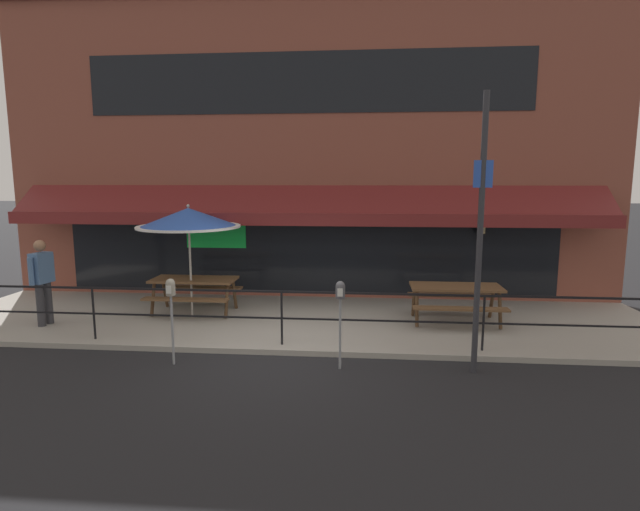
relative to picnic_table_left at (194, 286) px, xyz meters
The scene contains 11 objects.
ground_plane 3.23m from the picnic_table_left, 44.78° to the right, with size 120.00×120.00×0.00m, color black.
patio_deck 2.34m from the picnic_table_left, ahead, with size 15.00×4.00×0.10m, color #9E998E.
restaurant_building 4.25m from the picnic_table_left, 41.82° to the left, with size 15.00×1.60×7.47m.
patio_railing 2.95m from the picnic_table_left, 40.64° to the right, with size 13.84×0.04×0.97m.
picnic_table_left is the anchor object (origin of this frame).
picnic_table_centre 5.52m from the picnic_table_left, ahead, with size 1.80×1.42×0.76m.
patio_umbrella_left 1.49m from the picnic_table_left, 90.00° to the right, with size 2.14×2.14×2.38m.
pedestrian_walking 2.93m from the picnic_table_left, 156.84° to the right, with size 0.31×0.61×1.71m.
parking_meter_near 2.86m from the picnic_table_left, 77.89° to the right, with size 0.15×0.16×1.42m.
parking_meter_far 4.30m from the picnic_table_left, 39.54° to the right, with size 0.15×0.16×1.42m.
street_sign_pole 6.20m from the picnic_table_left, 26.37° to the right, with size 0.28×0.09×4.25m.
Camera 1 is at (1.43, -8.07, 2.97)m, focal length 28.00 mm.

